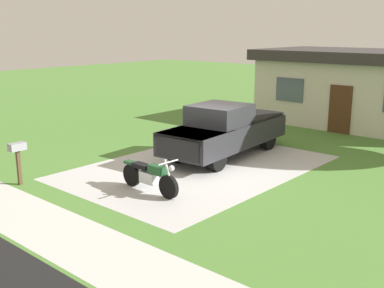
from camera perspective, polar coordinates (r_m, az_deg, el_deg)
The scene contains 7 objects.
ground_plane at distance 15.64m, azimuth 0.84°, elevation -2.82°, with size 80.00×80.00×0.00m, color #4D7D34.
driveway_pad at distance 15.64m, azimuth 0.84°, elevation -2.81°, with size 5.94×8.67×0.01m, color #BABABA.
sidewalk_strip at distance 11.99m, azimuth -18.35°, elevation -8.84°, with size 36.00×1.80×0.01m, color beige.
motorcycle at distance 13.22m, azimuth -5.13°, elevation -3.88°, with size 2.21×0.70×1.09m.
pickup_truck at distance 16.98m, azimuth 4.18°, elevation 1.80°, with size 2.44×5.76×1.90m.
mailbox at distance 14.57m, azimuth -20.36°, elevation -0.96°, with size 0.26×0.48×1.26m.
neighbor_house at distance 23.75m, azimuth 20.12°, elevation 6.47°, with size 9.60×5.60×3.50m.
Camera 1 is at (9.71, -11.42, 4.47)m, focal length 44.05 mm.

